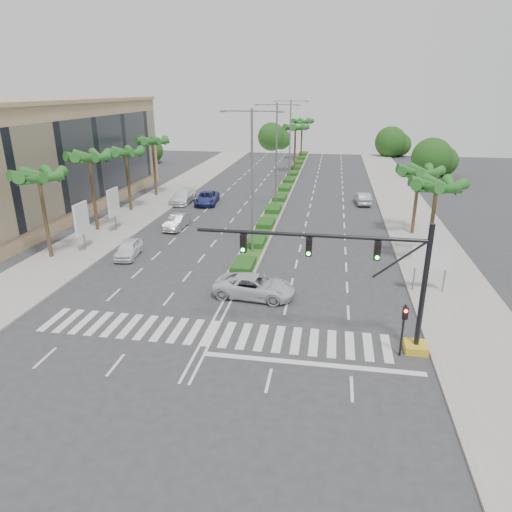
{
  "coord_description": "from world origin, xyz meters",
  "views": [
    {
      "loc": [
        6.53,
        -22.68,
        13.42
      ],
      "look_at": [
        1.8,
        5.3,
        3.0
      ],
      "focal_mm": 32.0,
      "sensor_mm": 36.0,
      "label": 1
    }
  ],
  "objects_px": {
    "car_parked_b": "(177,222)",
    "car_crossing": "(254,286)",
    "car_parked_d": "(183,196)",
    "car_right": "(363,198)",
    "car_parked_a": "(128,249)",
    "car_parked_c": "(207,198)"
  },
  "relations": [
    {
      "from": "car_parked_d",
      "to": "car_right",
      "type": "bearing_deg",
      "value": 8.66
    },
    {
      "from": "car_parked_b",
      "to": "car_parked_a",
      "type": "bearing_deg",
      "value": -96.31
    },
    {
      "from": "car_parked_d",
      "to": "car_crossing",
      "type": "bearing_deg",
      "value": -61.36
    },
    {
      "from": "car_parked_b",
      "to": "car_crossing",
      "type": "bearing_deg",
      "value": -51.89
    },
    {
      "from": "car_crossing",
      "to": "car_right",
      "type": "relative_size",
      "value": 1.23
    },
    {
      "from": "car_parked_c",
      "to": "car_parked_d",
      "type": "relative_size",
      "value": 0.97
    },
    {
      "from": "car_parked_b",
      "to": "car_parked_d",
      "type": "height_order",
      "value": "car_parked_d"
    },
    {
      "from": "car_parked_a",
      "to": "car_crossing",
      "type": "bearing_deg",
      "value": -34.87
    },
    {
      "from": "car_parked_b",
      "to": "car_right",
      "type": "bearing_deg",
      "value": 38.55
    },
    {
      "from": "car_crossing",
      "to": "car_right",
      "type": "height_order",
      "value": "car_crossing"
    },
    {
      "from": "car_parked_b",
      "to": "car_crossing",
      "type": "height_order",
      "value": "car_crossing"
    },
    {
      "from": "car_parked_a",
      "to": "car_parked_c",
      "type": "xyz_separation_m",
      "value": [
        1.51,
        19.43,
        0.05
      ]
    },
    {
      "from": "car_parked_d",
      "to": "car_parked_a",
      "type": "bearing_deg",
      "value": -84.38
    },
    {
      "from": "car_parked_d",
      "to": "car_crossing",
      "type": "relative_size",
      "value": 1.01
    },
    {
      "from": "car_parked_c",
      "to": "car_right",
      "type": "relative_size",
      "value": 1.21
    },
    {
      "from": "car_parked_a",
      "to": "car_parked_c",
      "type": "height_order",
      "value": "car_parked_c"
    },
    {
      "from": "car_parked_c",
      "to": "car_crossing",
      "type": "relative_size",
      "value": 0.98
    },
    {
      "from": "car_parked_b",
      "to": "car_right",
      "type": "xyz_separation_m",
      "value": [
        19.19,
        13.96,
        0.02
      ]
    },
    {
      "from": "car_parked_d",
      "to": "car_right",
      "type": "relative_size",
      "value": 1.25
    },
    {
      "from": "car_parked_b",
      "to": "car_parked_c",
      "type": "bearing_deg",
      "value": 91.59
    },
    {
      "from": "car_parked_a",
      "to": "car_crossing",
      "type": "height_order",
      "value": "car_crossing"
    },
    {
      "from": "car_parked_d",
      "to": "car_crossing",
      "type": "xyz_separation_m",
      "value": [
        13.48,
        -25.66,
        -0.04
      ]
    }
  ]
}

